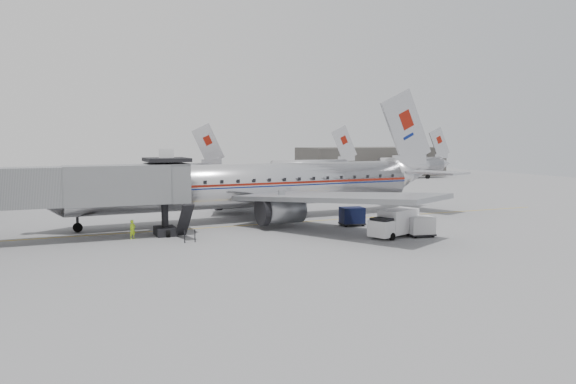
{
  "coord_description": "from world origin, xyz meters",
  "views": [
    {
      "loc": [
        -17.98,
        -42.23,
        7.97
      ],
      "look_at": [
        1.53,
        3.24,
        3.2
      ],
      "focal_mm": 35.0,
      "sensor_mm": 36.0,
      "label": 1
    }
  ],
  "objects_px": {
    "service_van": "(394,223)",
    "airliner": "(258,185)",
    "ramp_worker": "(133,230)",
    "baggage_cart_navy": "(352,216)",
    "baggage_cart_white": "(421,226)"
  },
  "relations": [
    {
      "from": "service_van",
      "to": "airliner",
      "type": "bearing_deg",
      "value": 95.36
    },
    {
      "from": "airliner",
      "to": "ramp_worker",
      "type": "height_order",
      "value": "airliner"
    },
    {
      "from": "service_van",
      "to": "ramp_worker",
      "type": "xyz_separation_m",
      "value": [
        -19.59,
        7.29,
        -0.39
      ]
    },
    {
      "from": "baggage_cart_navy",
      "to": "ramp_worker",
      "type": "bearing_deg",
      "value": -174.11
    },
    {
      "from": "service_van",
      "to": "ramp_worker",
      "type": "height_order",
      "value": "service_van"
    },
    {
      "from": "airliner",
      "to": "baggage_cart_white",
      "type": "distance_m",
      "value": 16.9
    },
    {
      "from": "service_van",
      "to": "baggage_cart_white",
      "type": "xyz_separation_m",
      "value": [
        2.06,
        -0.77,
        -0.29
      ]
    },
    {
      "from": "baggage_cart_white",
      "to": "baggage_cart_navy",
      "type": "bearing_deg",
      "value": 117.57
    },
    {
      "from": "service_van",
      "to": "ramp_worker",
      "type": "bearing_deg",
      "value": 138.28
    },
    {
      "from": "airliner",
      "to": "baggage_cart_white",
      "type": "bearing_deg",
      "value": -61.27
    },
    {
      "from": "baggage_cart_navy",
      "to": "ramp_worker",
      "type": "xyz_separation_m",
      "value": [
        -19.35,
        0.91,
        -0.14
      ]
    },
    {
      "from": "service_van",
      "to": "ramp_worker",
      "type": "distance_m",
      "value": 20.91
    },
    {
      "from": "airliner",
      "to": "service_van",
      "type": "height_order",
      "value": "airliner"
    },
    {
      "from": "baggage_cart_navy",
      "to": "baggage_cart_white",
      "type": "height_order",
      "value": "baggage_cart_navy"
    },
    {
      "from": "service_van",
      "to": "baggage_cart_white",
      "type": "height_order",
      "value": "service_van"
    }
  ]
}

